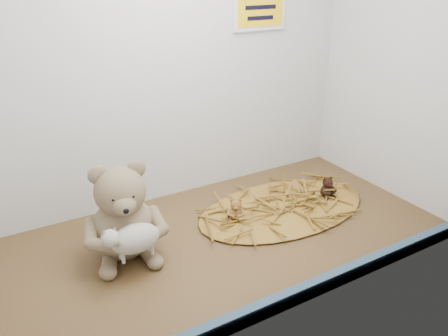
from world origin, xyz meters
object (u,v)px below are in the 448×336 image
mini_teddy_brown (327,186)px  toy_lamb (135,239)px  main_teddy (122,210)px  mini_teddy_tan (236,208)px

mini_teddy_brown → toy_lamb: bearing=-169.5°
main_teddy → mini_teddy_tan: size_ratio=3.94×
main_teddy → mini_teddy_brown: 63.92cm
toy_lamb → mini_teddy_brown: size_ratio=2.32×
mini_teddy_brown → mini_teddy_tan: bearing=-179.3°
mini_teddy_tan → mini_teddy_brown: bearing=27.8°
main_teddy → mini_teddy_tan: main_teddy is taller
main_teddy → toy_lamb: bearing=-81.3°
mini_teddy_tan → mini_teddy_brown: (31.40, -2.67, 0.10)cm
mini_teddy_tan → main_teddy: bearing=-148.5°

